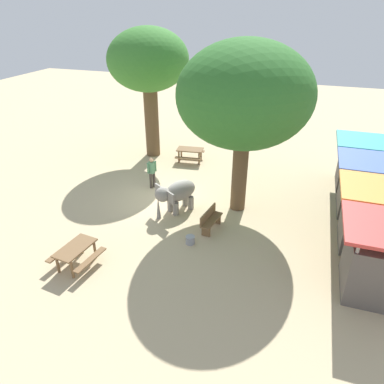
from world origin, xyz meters
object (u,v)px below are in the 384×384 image
object	(u,v)px
shade_tree_main	(149,62)
market_stall_orange	(369,220)
wooden_bench	(210,219)
picnic_table_near	(190,152)
market_stall_teal	(359,166)
picnic_table_far	(76,252)
shade_tree_secondary	(245,95)
person_handler	(152,170)
feed_bucket	(190,240)
market_stall_red	(377,263)
market_stall_blue	(363,189)
elephant	(177,193)

from	to	relation	value
shade_tree_main	market_stall_orange	size ratio (longest dim) A/B	2.88
market_stall_orange	wooden_bench	bearing A→B (deg)	-82.05
picnic_table_near	market_stall_teal	world-z (taller)	market_stall_teal
picnic_table_far	market_stall_orange	bearing A→B (deg)	-58.30
shade_tree_secondary	market_stall_teal	distance (m)	7.65
shade_tree_secondary	person_handler	bearing A→B (deg)	-97.84
person_handler	feed_bucket	distance (m)	5.19
person_handler	market_stall_orange	xyz separation A→B (m)	(1.87, 9.72, 0.19)
shade_tree_main	feed_bucket	bearing A→B (deg)	32.63
picnic_table_near	market_stall_red	xyz separation A→B (m)	(8.25, 9.00, 0.55)
person_handler	wooden_bench	world-z (taller)	person_handler
market_stall_teal	market_stall_blue	size ratio (longest dim) A/B	1.00
shade_tree_secondary	wooden_bench	xyz separation A→B (m)	(2.08, -0.71, -4.64)
shade_tree_secondary	market_stall_teal	size ratio (longest dim) A/B	2.87
picnic_table_far	market_stall_red	xyz separation A→B (m)	(-1.93, 9.79, 0.55)
shade_tree_main	picnic_table_far	world-z (taller)	shade_tree_main
picnic_table_near	picnic_table_far	size ratio (longest dim) A/B	1.00
elephant	market_stall_teal	size ratio (longest dim) A/B	0.78
market_stall_teal	feed_bucket	size ratio (longest dim) A/B	7.00
picnic_table_near	market_stall_red	bearing A→B (deg)	130.38
market_stall_orange	market_stall_red	xyz separation A→B (m)	(2.60, 0.00, 0.00)
feed_bucket	elephant	bearing A→B (deg)	-147.36
person_handler	market_stall_blue	world-z (taller)	market_stall_blue
shade_tree_main	shade_tree_secondary	bearing A→B (deg)	53.16
elephant	picnic_table_near	world-z (taller)	elephant
shade_tree_main	picnic_table_far	xyz separation A→B (m)	(10.49, 1.70, -4.84)
wooden_bench	picnic_table_near	xyz separation A→B (m)	(-6.48, -3.08, 0.12)
person_handler	feed_bucket	xyz separation A→B (m)	(3.90, 3.34, -0.79)
market_stall_teal	market_stall_orange	bearing A→B (deg)	0.00
person_handler	shade_tree_secondary	size ratio (longest dim) A/B	0.22
picnic_table_near	market_stall_teal	distance (m)	9.03
market_stall_teal	market_stall_red	size ratio (longest dim) A/B	1.00
shade_tree_main	market_stall_teal	xyz separation A→B (m)	(0.76, 11.50, -4.29)
elephant	wooden_bench	xyz separation A→B (m)	(0.91, 1.81, -0.45)
picnic_table_near	picnic_table_far	distance (m)	10.21
elephant	shade_tree_secondary	distance (m)	5.03
wooden_bench	market_stall_teal	size ratio (longest dim) A/B	0.57
picnic_table_far	market_stall_teal	size ratio (longest dim) A/B	0.66
shade_tree_secondary	picnic_table_far	world-z (taller)	shade_tree_secondary
market_stall_blue	market_stall_orange	bearing A→B (deg)	0.00
feed_bucket	market_stall_red	bearing A→B (deg)	84.91
shade_tree_secondary	market_stall_red	xyz separation A→B (m)	(3.85, 5.21, -3.97)
elephant	person_handler	xyz separation A→B (m)	(-1.79, -1.98, 0.03)
shade_tree_main	market_stall_red	bearing A→B (deg)	53.33
shade_tree_secondary	market_stall_blue	bearing A→B (deg)	104.53
market_stall_blue	market_stall_red	size ratio (longest dim) A/B	1.00
market_stall_red	market_stall_orange	bearing A→B (deg)	180.00
market_stall_blue	market_stall_orange	xyz separation A→B (m)	(2.60, 0.00, 0.00)
picnic_table_far	market_stall_orange	distance (m)	10.80
shade_tree_secondary	market_stall_teal	xyz separation A→B (m)	(-3.95, 5.21, -3.97)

